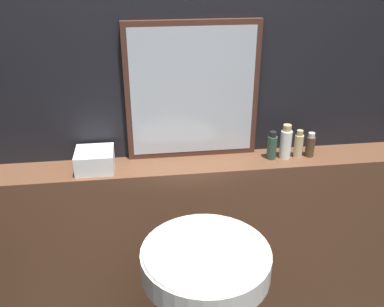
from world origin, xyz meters
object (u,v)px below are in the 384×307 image
object	(u,v)px
shampoo_bottle	(272,146)
body_wash_bottle	(310,145)
conditioner_bottle	(286,143)
lotion_bottle	(299,145)
towel_stack	(95,160)
mirror	(193,92)

from	to	relation	value
shampoo_bottle	body_wash_bottle	xyz separation A→B (m)	(0.19, 0.00, -0.01)
shampoo_bottle	conditioner_bottle	world-z (taller)	conditioner_bottle
shampoo_bottle	lotion_bottle	xyz separation A→B (m)	(0.13, 0.00, -0.00)
lotion_bottle	towel_stack	bearing A→B (deg)	180.00
shampoo_bottle	body_wash_bottle	bearing A→B (deg)	0.00
towel_stack	conditioner_bottle	bearing A→B (deg)	0.00
shampoo_bottle	lotion_bottle	world-z (taller)	same
towel_stack	shampoo_bottle	size ratio (longest dim) A/B	1.23
mirror	conditioner_bottle	xyz separation A→B (m)	(0.44, -0.09, -0.24)
mirror	towel_stack	distance (m)	0.54
shampoo_bottle	lotion_bottle	bearing A→B (deg)	0.00
lotion_bottle	shampoo_bottle	bearing A→B (deg)	180.00
conditioner_bottle	lotion_bottle	xyz separation A→B (m)	(0.07, -0.00, -0.01)
towel_stack	lotion_bottle	size ratio (longest dim) A/B	1.23
shampoo_bottle	mirror	bearing A→B (deg)	166.92
mirror	towel_stack	world-z (taller)	mirror
body_wash_bottle	shampoo_bottle	bearing A→B (deg)	-180.00
body_wash_bottle	conditioner_bottle	bearing A→B (deg)	180.00
conditioner_bottle	body_wash_bottle	world-z (taller)	conditioner_bottle
shampoo_bottle	body_wash_bottle	distance (m)	0.19
conditioner_bottle	body_wash_bottle	bearing A→B (deg)	0.00
mirror	shampoo_bottle	distance (m)	0.46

